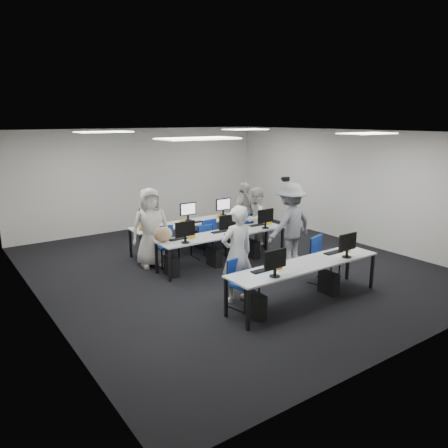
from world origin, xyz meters
TOP-DOWN VIEW (x-y plane):
  - room at (0.00, 0.00)m, footprint 9.00×9.02m
  - ceiling_panels at (0.00, 0.00)m, footprint 5.20×4.60m
  - desk_front at (0.00, -2.40)m, footprint 3.20×0.70m
  - desk_mid at (0.00, 0.20)m, footprint 3.20×0.70m
  - desk_back at (0.00, 1.60)m, footprint 3.20×0.70m
  - equipment_front at (-0.19, -2.42)m, footprint 2.51×0.41m
  - equipment_mid at (-0.19, 0.18)m, footprint 2.91×0.41m
  - equipment_back at (0.19, 1.62)m, footprint 2.91×0.41m
  - chair_0 at (-1.07, -1.94)m, footprint 0.50×0.53m
  - chair_1 at (1.00, -1.95)m, footprint 0.60×0.63m
  - chair_2 at (-1.12, 0.83)m, footprint 0.51×0.55m
  - chair_3 at (0.16, 0.83)m, footprint 0.45×0.49m
  - chair_4 at (1.07, 0.83)m, footprint 0.53×0.57m
  - chair_5 at (-1.21, 1.14)m, footprint 0.41×0.45m
  - chair_6 at (-0.12, 0.93)m, footprint 0.44×0.47m
  - chair_7 at (0.92, 0.93)m, footprint 0.49×0.53m
  - handbag at (-1.45, 0.34)m, footprint 0.42×0.28m
  - student_0 at (-0.99, -1.65)m, footprint 0.67×0.46m
  - student_1 at (1.32, 0.67)m, footprint 0.94×0.83m
  - student_2 at (-1.41, 1.03)m, footprint 0.97×0.73m
  - student_3 at (1.27, 1.11)m, footprint 1.07×0.78m
  - photographer at (1.21, -0.71)m, footprint 1.27×0.78m
  - dslr_camera at (1.20, -0.53)m, footprint 0.15×0.19m

SIDE VIEW (x-z plane):
  - chair_5 at x=-1.21m, z-range -0.15..0.67m
  - chair_6 at x=-0.12m, z-range -0.15..0.68m
  - chair_0 at x=-1.07m, z-range -0.16..0.70m
  - chair_3 at x=0.16m, z-range -0.16..0.71m
  - chair_2 at x=-1.12m, z-range -0.17..0.73m
  - chair_1 at x=1.00m, z-range -0.18..0.78m
  - chair_4 at x=1.07m, z-range -0.18..0.80m
  - chair_7 at x=0.92m, z-range -0.18..0.81m
  - equipment_mid at x=-0.19m, z-range -0.24..0.95m
  - equipment_back at x=0.19m, z-range -0.24..0.95m
  - equipment_front at x=-0.19m, z-range -0.24..0.95m
  - desk_front at x=0.00m, z-range 0.32..1.05m
  - desk_mid at x=0.00m, z-range 0.32..1.05m
  - desk_back at x=0.00m, z-range 0.32..1.05m
  - student_1 at x=1.32m, z-range 0.00..1.60m
  - student_3 at x=1.27m, z-range 0.00..1.68m
  - handbag at x=-1.45m, z-range 0.73..1.06m
  - student_0 at x=-0.99m, z-range 0.00..1.79m
  - student_2 at x=-1.41m, z-range 0.00..1.79m
  - photographer at x=1.21m, z-range 0.00..1.89m
  - room at x=0.00m, z-range 0.00..3.00m
  - dslr_camera at x=1.20m, z-range 1.91..2.01m
  - ceiling_panels at x=0.00m, z-range 2.98..2.99m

